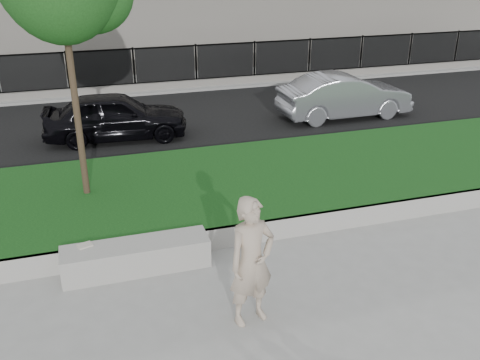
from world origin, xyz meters
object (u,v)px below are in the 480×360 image
object	(u,v)px
stone_bench	(136,257)
book	(85,245)
car_dark	(116,116)
car_silver	(344,96)
man	(252,262)

from	to	relation	value
stone_bench	book	size ratio (longest dim) A/B	10.49
book	stone_bench	bearing A→B (deg)	-29.51
stone_bench	book	world-z (taller)	book
car_dark	car_silver	bearing A→B (deg)	-85.71
man	car_silver	distance (m)	9.94
man	car_dark	xyz separation A→B (m)	(-1.08, 8.20, -0.27)
man	book	size ratio (longest dim) A/B	8.45
stone_bench	book	distance (m)	0.83
car_dark	book	bearing A→B (deg)	174.86
car_silver	car_dark	bearing A→B (deg)	88.91
man	car_dark	world-z (taller)	man
book	car_silver	distance (m)	10.00
man	car_silver	xyz separation A→B (m)	(5.63, 8.19, -0.25)
stone_bench	book	xyz separation A→B (m)	(-0.77, 0.16, 0.25)
man	car_dark	distance (m)	8.27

